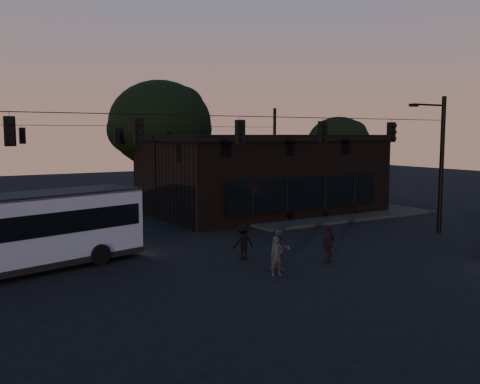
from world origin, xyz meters
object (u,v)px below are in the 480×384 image
pedestrian_c (328,244)px  bus (7,231)px  pedestrian_b (280,250)px  building (261,173)px  pedestrian_a (277,256)px  pedestrian_d (243,242)px

pedestrian_c → bus: bearing=-38.8°
pedestrian_b → building: bearing=77.4°
building → pedestrian_c: size_ratio=9.64×
bus → pedestrian_a: (8.85, -5.49, -0.97)m
bus → pedestrian_d: (9.12, -2.58, -0.97)m
building → bus: size_ratio=1.36×
pedestrian_b → pedestrian_c: bearing=19.0°
building → pedestrian_a: building is taller
bus → pedestrian_d: 9.53m
bus → pedestrian_b: bus is taller
pedestrian_a → pedestrian_b: 0.81m
building → pedestrian_a: size_ratio=10.01×
pedestrian_b → pedestrian_d: 2.35m
pedestrian_a → pedestrian_b: bearing=53.4°
bus → pedestrian_c: (11.98, -4.88, -0.94)m
pedestrian_b → pedestrian_d: bearing=115.4°
pedestrian_c → pedestrian_a: bearing=-5.6°
pedestrian_b → pedestrian_c: 2.56m
pedestrian_a → pedestrian_b: pedestrian_b is taller
building → bus: bearing=-152.7°
building → pedestrian_b: bearing=-120.8°
bus → pedestrian_c: size_ratio=7.08×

